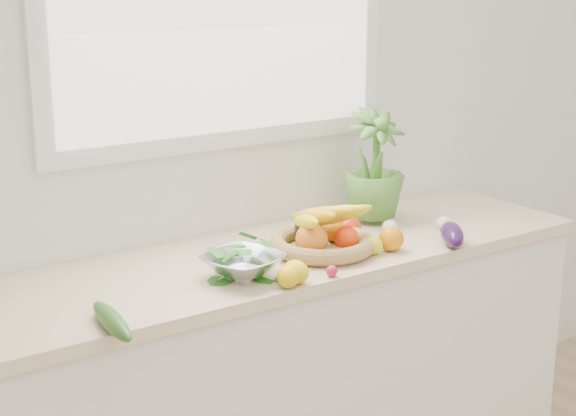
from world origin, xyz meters
TOP-DOWN VIEW (x-y plane):
  - back_wall at (0.00, 2.25)m, footprint 4.50×0.02m
  - counter_cabinet at (0.00, 1.95)m, footprint 2.20×0.58m
  - countertop at (0.00, 1.95)m, footprint 2.24×0.62m
  - orange_loose at (0.34, 1.76)m, footprint 0.11×0.11m
  - lemon_a at (-0.09, 1.69)m, footprint 0.08×0.09m
  - lemon_b at (-0.13, 1.67)m, footprint 0.10×0.11m
  - lemon_c at (0.26, 1.76)m, footprint 0.09×0.09m
  - apple at (0.30, 1.93)m, footprint 0.10×0.10m
  - ginger at (0.13, 1.81)m, footprint 0.10×0.04m
  - garlic_a at (0.47, 1.91)m, footprint 0.06×0.06m
  - garlic_b at (0.15, 1.87)m, footprint 0.06×0.06m
  - garlic_c at (0.64, 1.83)m, footprint 0.06×0.06m
  - eggplant at (0.54, 1.69)m, footprint 0.17×0.20m
  - cucumber at (-0.67, 1.67)m, footprint 0.08×0.28m
  - radish at (0.03, 1.67)m, footprint 0.04×0.04m
  - potted_herb at (0.50, 2.05)m, footprint 0.23×0.23m
  - fruit_basket at (0.14, 1.87)m, footprint 0.44×0.44m
  - colander_with_spinach at (-0.20, 1.81)m, footprint 0.28×0.28m

SIDE VIEW (x-z plane):
  - counter_cabinet at x=0.00m, z-range 0.00..0.86m
  - countertop at x=0.00m, z-range 0.86..0.90m
  - ginger at x=0.13m, z-range 0.90..0.93m
  - radish at x=0.03m, z-range 0.90..0.93m
  - garlic_b at x=0.15m, z-range 0.90..0.94m
  - garlic_a at x=0.47m, z-range 0.90..0.95m
  - garlic_c at x=0.64m, z-range 0.90..0.95m
  - cucumber at x=-0.67m, z-range 0.90..0.95m
  - lemon_c at x=0.26m, z-range 0.90..0.96m
  - lemon_b at x=-0.13m, z-range 0.90..0.97m
  - lemon_a at x=-0.09m, z-range 0.90..0.97m
  - eggplant at x=0.54m, z-range 0.90..0.98m
  - orange_loose at x=0.34m, z-range 0.90..0.98m
  - apple at x=0.30m, z-range 0.90..0.98m
  - fruit_basket at x=0.14m, z-range 0.86..1.04m
  - colander_with_spinach at x=-0.20m, z-range 0.90..1.02m
  - potted_herb at x=0.50m, z-range 0.92..1.31m
  - back_wall at x=0.00m, z-range 0.00..2.70m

